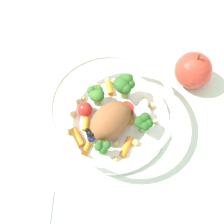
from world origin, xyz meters
The scene contains 3 objects.
ground_plane centered at (0.00, 0.00, 0.00)m, with size 2.40×2.40×0.00m, color silver.
food_container centered at (-0.01, -0.01, 0.03)m, with size 0.21×0.21×0.07m.
loose_apple centered at (-0.06, 0.15, 0.03)m, with size 0.07×0.07×0.08m.
Camera 1 is at (0.21, -0.06, 0.49)m, focal length 48.45 mm.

